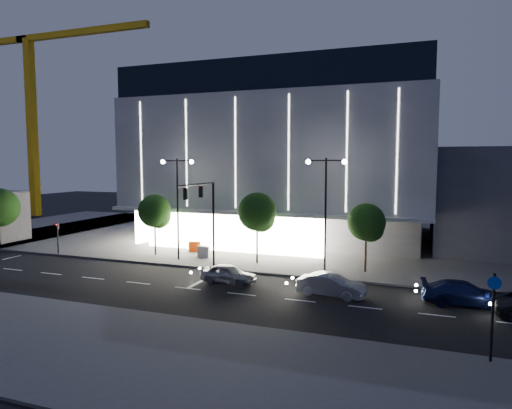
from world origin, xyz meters
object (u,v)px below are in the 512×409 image
object	(u,v)px
traffic_mast	(205,209)
street_lamp_west	(178,193)
car_third	(464,293)
barrier_c	(203,251)
tower_crane	(36,87)
barrier_b	(204,252)
ped_signal_far	(58,235)
car_second	(331,285)
tree_left	(155,213)
car_lead	(228,274)
tree_mid	(257,214)
street_lamp_east	(326,198)
tree_right	(367,224)
barrier_a	(195,247)
cycle_sign_pole	(493,313)

from	to	relation	value
traffic_mast	street_lamp_west	xyz separation A→B (m)	(-4.00, 2.66, 0.93)
car_third	barrier_c	distance (m)	22.14
traffic_mast	street_lamp_west	distance (m)	4.89
tower_crane	barrier_b	distance (m)	48.94
ped_signal_far	car_second	world-z (taller)	ped_signal_far
tree_left	barrier_b	distance (m)	5.84
car_lead	car_third	bearing A→B (deg)	-84.30
tree_mid	car_third	distance (m)	17.02
tower_crane	car_lead	world-z (taller)	tower_crane
tree_mid	street_lamp_east	bearing A→B (deg)	-9.69
traffic_mast	car_third	bearing A→B (deg)	-6.74
tree_left	car_second	size ratio (longest dim) A/B	1.29
car_lead	barrier_b	distance (m)	8.63
street_lamp_west	car_second	xyz separation A→B (m)	(14.63, -5.90, -5.23)
tree_right	barrier_b	distance (m)	14.62
car_second	barrier_a	distance (m)	17.45
cycle_sign_pole	tower_crane	world-z (taller)	tower_crane
street_lamp_west	tower_crane	xyz separation A→B (m)	(-37.92, 22.00, 14.55)
tower_crane	barrier_c	size ratio (longest dim) A/B	29.09
car_third	tree_mid	bearing A→B (deg)	63.94
traffic_mast	tree_right	world-z (taller)	traffic_mast
tree_right	barrier_a	world-z (taller)	tree_right
street_lamp_west	cycle_sign_pole	size ratio (longest dim) A/B	2.25
tower_crane	car_second	distance (m)	62.70
tree_right	barrier_b	size ratio (longest dim) A/B	5.01
barrier_b	tower_crane	bearing A→B (deg)	156.45
traffic_mast	tree_left	world-z (taller)	traffic_mast
tower_crane	car_second	size ratio (longest dim) A/B	7.23
car_second	barrier_b	size ratio (longest dim) A/B	4.02
barrier_a	barrier_c	world-z (taller)	same
cycle_sign_pole	barrier_c	xyz separation A→B (m)	(-21.54, 15.31, -1.64)
tree_mid	car_second	xyz separation A→B (m)	(7.61, -6.92, -3.60)
barrier_a	car_third	bearing A→B (deg)	-32.61
street_lamp_east	tree_mid	distance (m)	6.27
traffic_mast	barrier_b	world-z (taller)	traffic_mast
street_lamp_west	car_third	bearing A→B (deg)	-12.14
traffic_mast	car_third	xyz separation A→B (m)	(18.58, -2.20, -4.31)
car_second	barrier_c	xyz separation A→B (m)	(-13.17, 7.69, -0.08)
ped_signal_far	car_third	world-z (taller)	ped_signal_far
cycle_sign_pole	street_lamp_east	bearing A→B (deg)	126.51
car_second	cycle_sign_pole	bearing A→B (deg)	-125.21
cycle_sign_pole	tower_crane	size ratio (longest dim) A/B	0.12
tower_crane	car_third	bearing A→B (deg)	-23.94
street_lamp_east	cycle_sign_pole	bearing A→B (deg)	-53.49
car_second	barrier_b	world-z (taller)	car_second
tree_right	car_second	xyz separation A→B (m)	(-1.39, -6.92, -3.15)
street_lamp_east	ped_signal_far	bearing A→B (deg)	-176.56
street_lamp_west	barrier_c	bearing A→B (deg)	50.87
tower_crane	barrier_a	world-z (taller)	tower_crane
cycle_sign_pole	tree_mid	size ratio (longest dim) A/B	0.65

